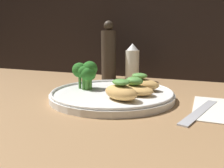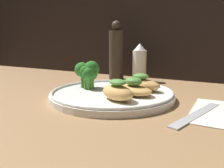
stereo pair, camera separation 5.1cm
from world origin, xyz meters
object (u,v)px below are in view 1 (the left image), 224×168
broccoli_bunch (86,72)px  sauce_bottle (132,63)px  plate (112,94)px  pepper_grinder (109,53)px

broccoli_bunch → sauce_bottle: sauce_bottle is taller
plate → pepper_grinder: (-11.28, 23.87, 8.21)cm
broccoli_bunch → pepper_grinder: 23.42cm
plate → sauce_bottle: sauce_bottle is taller
broccoli_bunch → sauce_bottle: (4.92, 22.86, 0.33)cm
sauce_bottle → pepper_grinder: bearing=180.0°
broccoli_bunch → pepper_grinder: (-3.73, 22.86, 3.50)cm
broccoli_bunch → pepper_grinder: bearing=99.3°
broccoli_bunch → sauce_bottle: size_ratio=0.56×
plate → pepper_grinder: size_ratio=1.44×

